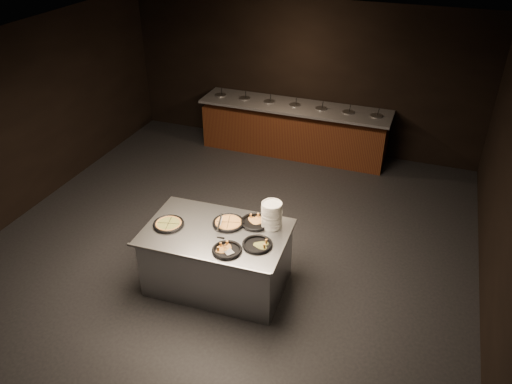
{
  "coord_description": "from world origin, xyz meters",
  "views": [
    {
      "loc": [
        2.44,
        -5.16,
        4.57
      ],
      "look_at": [
        0.42,
        0.3,
        1.01
      ],
      "focal_mm": 35.0,
      "sensor_mm": 36.0,
      "label": 1
    }
  ],
  "objects_px": {
    "pan_cheese_whole": "(228,223)",
    "serving_counter": "(218,259)",
    "plate_stack": "(272,215)",
    "pan_veggie_whole": "(169,224)"
  },
  "relations": [
    {
      "from": "serving_counter",
      "to": "pan_veggie_whole",
      "type": "distance_m",
      "value": 0.79
    },
    {
      "from": "serving_counter",
      "to": "pan_veggie_whole",
      "type": "relative_size",
      "value": 4.67
    },
    {
      "from": "pan_veggie_whole",
      "to": "plate_stack",
      "type": "bearing_deg",
      "value": 19.23
    },
    {
      "from": "serving_counter",
      "to": "pan_cheese_whole",
      "type": "relative_size",
      "value": 4.52
    },
    {
      "from": "pan_veggie_whole",
      "to": "pan_cheese_whole",
      "type": "relative_size",
      "value": 0.97
    },
    {
      "from": "pan_cheese_whole",
      "to": "serving_counter",
      "type": "bearing_deg",
      "value": -114.47
    },
    {
      "from": "plate_stack",
      "to": "serving_counter",
      "type": "bearing_deg",
      "value": -151.56
    },
    {
      "from": "plate_stack",
      "to": "pan_cheese_whole",
      "type": "xyz_separation_m",
      "value": [
        -0.54,
        -0.14,
        -0.15
      ]
    },
    {
      "from": "pan_cheese_whole",
      "to": "plate_stack",
      "type": "bearing_deg",
      "value": 15.1
    },
    {
      "from": "serving_counter",
      "to": "plate_stack",
      "type": "xyz_separation_m",
      "value": [
        0.62,
        0.34,
        0.63
      ]
    }
  ]
}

